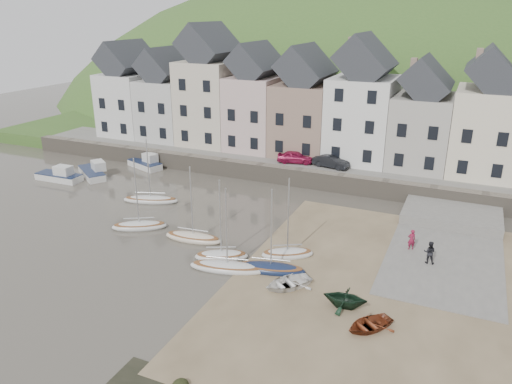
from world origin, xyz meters
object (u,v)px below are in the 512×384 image
at_px(rowboat_white, 288,283).
at_px(car_left, 295,157).
at_px(person_red, 412,239).
at_px(person_dark, 430,252).
at_px(car_right, 331,162).
at_px(rowboat_red, 369,324).
at_px(rowboat_green, 345,297).
at_px(sailboat_0, 151,200).

relative_size(rowboat_white, car_left, 0.85).
distance_m(person_red, person_dark, 2.24).
bearing_deg(car_right, person_red, -131.73).
xyz_separation_m(rowboat_red, car_right, (-9.12, 24.11, 1.87)).
height_order(rowboat_green, car_right, car_right).
bearing_deg(car_right, sailboat_0, 143.21).
bearing_deg(person_red, sailboat_0, -29.09).
relative_size(person_dark, car_right, 0.44).
height_order(sailboat_0, rowboat_white, sailboat_0).
bearing_deg(car_right, car_left, 100.87).
xyz_separation_m(rowboat_red, person_red, (0.84, 11.09, 0.56)).
distance_m(rowboat_white, person_red, 11.00).
height_order(rowboat_green, car_left, car_left).
bearing_deg(car_right, rowboat_green, -151.12).
xyz_separation_m(person_red, person_dark, (1.45, -1.70, 0.03)).
height_order(sailboat_0, car_left, sailboat_0).
xyz_separation_m(rowboat_green, rowboat_red, (1.79, -1.57, -0.39)).
bearing_deg(rowboat_green, sailboat_0, -120.09).
relative_size(person_red, car_left, 0.42).
distance_m(rowboat_white, car_left, 23.07).
xyz_separation_m(sailboat_0, rowboat_red, (23.01, -11.46, 0.10)).
distance_m(sailboat_0, car_left, 16.21).
height_order(person_dark, car_left, car_left).
distance_m(sailboat_0, person_dark, 25.39).
distance_m(rowboat_white, person_dark, 10.74).
xyz_separation_m(rowboat_green, person_red, (2.63, 9.52, 0.17)).
distance_m(rowboat_red, person_red, 11.14).
xyz_separation_m(sailboat_0, person_dark, (25.30, -2.07, 0.70)).
bearing_deg(car_left, rowboat_white, -172.98).
bearing_deg(person_red, rowboat_green, 46.35).
relative_size(rowboat_red, car_right, 0.75).
bearing_deg(rowboat_white, car_left, 147.82).
height_order(rowboat_red, car_left, car_left).
distance_m(person_red, car_left, 19.11).
relative_size(sailboat_0, person_red, 3.92).
distance_m(sailboat_0, car_right, 18.90).
bearing_deg(rowboat_red, car_left, 157.52).
bearing_deg(sailboat_0, car_left, 51.90).
bearing_deg(person_red, rowboat_white, 24.83).
xyz_separation_m(rowboat_white, car_right, (-3.35, 21.80, 1.84)).
distance_m(rowboat_red, car_left, 27.50).
distance_m(rowboat_white, rowboat_green, 4.06).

